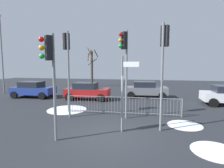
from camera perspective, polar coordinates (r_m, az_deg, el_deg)
The scene contains 15 objects.
ground_plane at distance 7.86m, azimuth -0.37°, elevation -15.95°, with size 60.00×60.00×0.00m, color #26282D.
traffic_light_rear_left at distance 10.29m, azimuth -14.35°, elevation 9.05°, with size 0.49×0.44×4.81m.
traffic_light_rear_right at distance 7.02m, azimuth -19.49°, elevation 6.37°, with size 0.47×0.47×4.13m.
traffic_light_foreground_left at distance 8.21m, azimuth 16.45°, elevation 9.59°, with size 0.42×0.52×4.77m.
traffic_light_mid_left at distance 9.61m, azimuth 4.04°, elevation 9.41°, with size 0.47×0.46×4.81m.
direction_sign_post at distance 7.71m, azimuth 3.70°, elevation -2.06°, with size 0.78×0.21×3.34m.
pedestrian_guard_railing at distance 10.70m, azimuth 3.23°, elevation -6.91°, with size 6.93×0.28×1.07m.
car_red_far at distance 15.48m, azimuth -8.05°, elevation -2.15°, with size 3.88×2.08×1.47m.
car_blue_near at distance 17.91m, azimuth -24.14°, elevation -1.51°, with size 3.87×2.07×1.47m.
car_grey_trailing at distance 16.63m, azimuth 10.74°, elevation -1.64°, with size 3.91×2.14×1.47m.
street_lamp at distance 22.16m, azimuth -32.10°, elevation 10.26°, with size 0.36×0.36×8.28m.
bare_tree_left at distance 25.04m, azimuth -6.53°, elevation 5.49°, with size 1.53×1.53×5.40m.
snow_patch_kerb at distance 9.63m, azimuth 22.42°, elevation -12.19°, with size 1.66×1.66×0.01m, color white.
snow_patch_island at distance 12.27m, azimuth -14.27°, elevation -8.03°, with size 2.58×2.58×0.01m, color white.
snow_patch_verge at distance 7.40m, azimuth 30.54°, elevation -18.19°, with size 1.66×1.66×0.01m, color white.
Camera 1 is at (1.54, -7.13, 2.93)m, focal length 28.34 mm.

